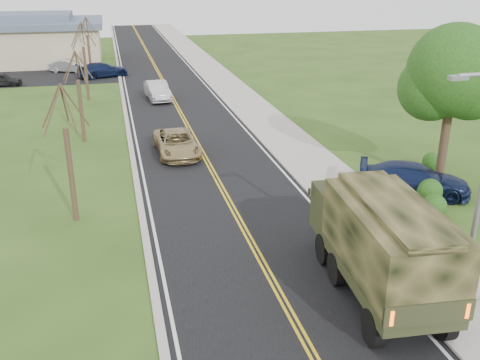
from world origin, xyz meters
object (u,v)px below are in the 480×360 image
object	(u,v)px
suv_champagne	(177,143)
military_truck	(381,239)
sedan_silver	(158,91)
pickup_navy	(414,180)

from	to	relation	value
suv_champagne	military_truck	bearing A→B (deg)	-76.14
military_truck	sedan_silver	xyz separation A→B (m)	(-4.45, 31.19, -1.34)
suv_champagne	sedan_silver	bearing A→B (deg)	86.89
suv_champagne	sedan_silver	xyz separation A→B (m)	(0.25, 14.81, 0.07)
sedan_silver	pickup_navy	xyz separation A→B (m)	(10.30, -23.61, -0.01)
military_truck	sedan_silver	bearing A→B (deg)	102.66
military_truck	suv_champagne	bearing A→B (deg)	110.54
suv_champagne	pickup_navy	distance (m)	13.74
military_truck	pickup_navy	xyz separation A→B (m)	(5.85, 7.58, -1.34)
sedan_silver	suv_champagne	bearing A→B (deg)	-96.13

